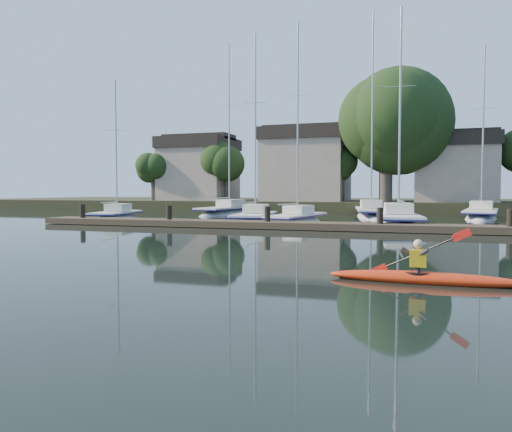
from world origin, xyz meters
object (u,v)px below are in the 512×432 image
(sailboat_7, at_px, (481,222))
(sailboat_6, at_px, (371,219))
(sailboat_2, at_px, (296,226))
(sailboat_0, at_px, (116,222))
(sailboat_3, at_px, (399,229))
(sailboat_1, at_px, (255,225))
(dock, at_px, (322,226))
(kayak, at_px, (423,275))
(sailboat_5, at_px, (228,217))

(sailboat_7, bearing_deg, sailboat_6, -173.03)
(sailboat_2, height_order, sailboat_6, sailboat_6)
(sailboat_0, xyz_separation_m, sailboat_7, (24.69, 9.06, -0.03))
(sailboat_3, height_order, sailboat_6, sailboat_6)
(sailboat_2, bearing_deg, sailboat_1, -170.11)
(sailboat_6, bearing_deg, dock, -104.24)
(sailboat_6, height_order, sailboat_7, sailboat_6)
(kayak, height_order, dock, kayak)
(dock, distance_m, sailboat_3, 5.63)
(sailboat_1, bearing_deg, kayak, -68.13)
(sailboat_0, xyz_separation_m, sailboat_3, (19.25, -0.16, -0.03))
(dock, distance_m, sailboat_2, 5.25)
(sailboat_6, bearing_deg, sailboat_3, -84.27)
(sailboat_3, relative_size, sailboat_7, 1.02)
(sailboat_0, bearing_deg, sailboat_2, -9.85)
(dock, distance_m, sailboat_7, 16.25)
(kayak, xyz_separation_m, sailboat_1, (-10.17, 18.81, -0.35))
(sailboat_0, xyz_separation_m, sailboat_1, (10.27, 0.18, -0.00))
(sailboat_1, bearing_deg, sailboat_7, 25.10)
(kayak, xyz_separation_m, sailboat_3, (-1.19, 18.47, -0.38))
(sailboat_0, distance_m, sailboat_2, 12.99)
(dock, relative_size, sailboat_5, 2.14)
(sailboat_3, bearing_deg, sailboat_2, 169.21)
(sailboat_0, relative_size, sailboat_3, 0.78)
(kayak, xyz_separation_m, sailboat_7, (4.25, 27.70, -0.37))
(sailboat_3, bearing_deg, sailboat_0, 172.76)
(kayak, xyz_separation_m, sailboat_2, (-7.45, 18.91, -0.34))
(sailboat_0, height_order, sailboat_2, sailboat_2)
(sailboat_0, xyz_separation_m, sailboat_5, (4.85, 9.34, -0.02))
(dock, height_order, sailboat_0, sailboat_0)
(kayak, xyz_separation_m, dock, (-4.96, 14.31, 0.04))
(sailboat_2, bearing_deg, sailboat_6, 74.58)
(sailboat_5, distance_m, sailboat_7, 19.84)
(sailboat_5, xyz_separation_m, sailboat_7, (19.84, -0.28, -0.01))
(sailboat_5, relative_size, sailboat_6, 0.92)
(sailboat_0, distance_m, sailboat_6, 19.26)
(sailboat_3, bearing_deg, sailboat_7, 52.73)
(sailboat_1, distance_m, sailboat_5, 10.65)
(kayak, distance_m, sailboat_0, 27.66)
(sailboat_5, bearing_deg, sailboat_6, 6.71)
(dock, height_order, sailboat_1, sailboat_1)
(dock, relative_size, sailboat_0, 3.08)
(sailboat_1, bearing_deg, sailboat_2, -4.43)
(kayak, height_order, sailboat_3, sailboat_3)
(kayak, height_order, sailboat_1, sailboat_1)
(sailboat_0, relative_size, sailboat_2, 0.80)
(sailboat_3, bearing_deg, kayak, -93.09)
(sailboat_1, xyz_separation_m, sailboat_2, (2.72, 0.10, 0.01))
(dock, bearing_deg, sailboat_0, 164.40)
(dock, height_order, sailboat_6, sailboat_6)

